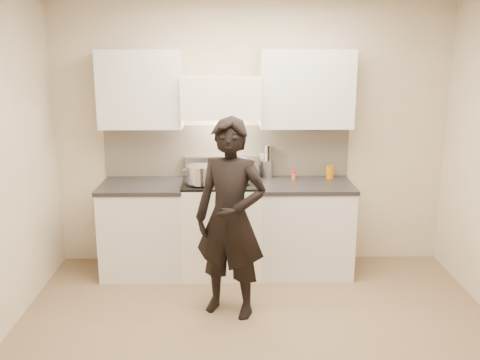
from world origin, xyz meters
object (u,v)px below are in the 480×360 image
utensil_crock (267,167)px  person (231,219)px  wok (239,168)px  counter_right (304,227)px  stove (222,226)px

utensil_crock → person: bearing=-108.6°
wok → counter_right: bearing=-9.7°
stove → utensil_crock: size_ratio=2.88×
utensil_crock → person: 1.19m
counter_right → wok: 0.89m
stove → wok: (0.17, 0.11, 0.57)m
wok → utensil_crock: bearing=24.3°
wok → utensil_crock: utensil_crock is taller
utensil_crock → stove: bearing=-152.1°
wok → person: person is taller
stove → wok: wok is taller
wok → stove: bearing=-146.2°
wok → utensil_crock: 0.32m
utensil_crock → counter_right: bearing=-33.7°
wok → utensil_crock: (0.29, 0.13, -0.02)m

